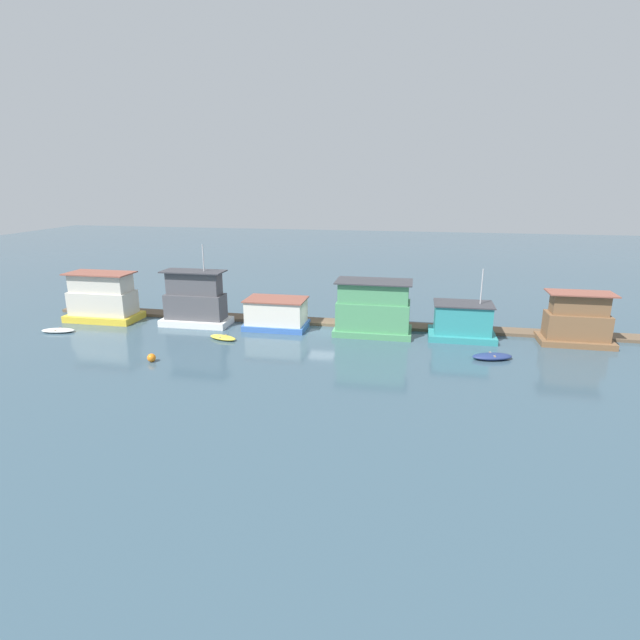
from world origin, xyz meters
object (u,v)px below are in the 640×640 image
object	(u,v)px
dinghy_yellow	(223,338)
dinghy_navy	(492,356)
houseboat_blue	(276,314)
houseboat_brown	(577,322)
houseboat_green	(373,309)
houseboat_white	(195,302)
houseboat_teal	(462,322)
houseboat_yellow	(103,299)
buoy_orange	(152,358)
dinghy_white	(58,330)

from	to	relation	value
dinghy_yellow	dinghy_navy	bearing A→B (deg)	-1.95
houseboat_blue	houseboat_brown	distance (m)	27.68
houseboat_green	dinghy_navy	xyz separation A→B (m)	(10.28, -5.18, -2.19)
houseboat_blue	dinghy_yellow	bearing A→B (deg)	-130.23
houseboat_white	houseboat_teal	distance (m)	26.14
houseboat_yellow	houseboat_blue	bearing A→B (deg)	1.78
buoy_orange	dinghy_white	bearing A→B (deg)	156.17
houseboat_yellow	houseboat_white	bearing A→B (deg)	0.98
dinghy_navy	buoy_orange	distance (m)	27.82
houseboat_blue	houseboat_brown	xyz separation A→B (m)	(27.67, 0.33, 0.56)
houseboat_yellow	dinghy_yellow	bearing A→B (deg)	-15.15
houseboat_brown	buoy_orange	world-z (taller)	houseboat_brown
houseboat_white	houseboat_brown	world-z (taller)	houseboat_white
dinghy_yellow	houseboat_brown	bearing A→B (deg)	8.81
houseboat_blue	dinghy_white	size ratio (longest dim) A/B	1.83
houseboat_green	dinghy_white	world-z (taller)	houseboat_green
houseboat_white	houseboat_brown	distance (m)	36.00
houseboat_white	dinghy_navy	xyz separation A→B (m)	(28.17, -4.97, -2.13)
houseboat_brown	dinghy_white	bearing A→B (deg)	-173.18
houseboat_white	dinghy_white	size ratio (longest dim) A/B	2.46
houseboat_teal	buoy_orange	world-z (taller)	houseboat_teal
houseboat_blue	buoy_orange	size ratio (longest dim) A/B	8.92
dinghy_white	houseboat_brown	bearing A→B (deg)	6.82
houseboat_white	dinghy_navy	distance (m)	28.68
houseboat_brown	dinghy_yellow	world-z (taller)	houseboat_brown
dinghy_yellow	buoy_orange	bearing A→B (deg)	-117.86
dinghy_navy	buoy_orange	xyz separation A→B (m)	(-27.20, -5.82, 0.09)
houseboat_teal	houseboat_brown	xyz separation A→B (m)	(9.88, 0.18, 0.45)
houseboat_blue	dinghy_white	xyz separation A→B (m)	(-20.39, -5.43, -1.27)
buoy_orange	houseboat_brown	bearing A→B (deg)	18.19
houseboat_white	houseboat_brown	xyz separation A→B (m)	(35.99, 0.73, -0.37)
houseboat_blue	houseboat_teal	distance (m)	17.79
houseboat_white	dinghy_white	distance (m)	13.25
houseboat_white	dinghy_yellow	xyz separation A→B (m)	(4.47, -4.16, -2.19)
houseboat_blue	houseboat_green	world-z (taller)	houseboat_green
houseboat_white	buoy_orange	size ratio (longest dim) A/B	11.96
houseboat_yellow	buoy_orange	bearing A→B (deg)	-43.40
houseboat_teal	houseboat_brown	world-z (taller)	houseboat_teal
houseboat_blue	houseboat_teal	xyz separation A→B (m)	(17.79, 0.15, 0.10)
houseboat_brown	dinghy_yellow	size ratio (longest dim) A/B	2.08
houseboat_white	houseboat_blue	distance (m)	8.39
houseboat_white	dinghy_yellow	world-z (taller)	houseboat_white
houseboat_green	dinghy_yellow	world-z (taller)	houseboat_green
houseboat_teal	dinghy_navy	distance (m)	6.03
dinghy_white	houseboat_teal	bearing A→B (deg)	8.30
houseboat_green	buoy_orange	world-z (taller)	houseboat_green
houseboat_green	dinghy_navy	distance (m)	11.72
houseboat_white	dinghy_navy	size ratio (longest dim) A/B	2.32
houseboat_blue	houseboat_green	bearing A→B (deg)	-1.14
houseboat_yellow	houseboat_green	bearing A→B (deg)	0.79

